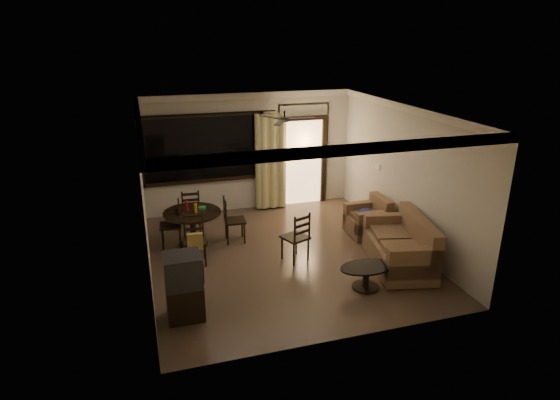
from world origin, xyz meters
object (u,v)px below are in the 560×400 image
object	(u,v)px
dining_chair_south	(195,249)
side_chair	(296,246)
tv_cabinet	(184,286)
armchair	(369,220)
coffee_table	(366,273)
dining_table	(192,219)
dining_chair_north	(192,218)
dining_chair_west	(172,233)
sofa	(403,248)
dining_chair_east	(234,228)

from	to	relation	value
dining_chair_south	side_chair	xyz separation A→B (m)	(1.83, -0.39, -0.01)
tv_cabinet	armchair	distance (m)	4.56
armchair	coffee_table	bearing A→B (deg)	-117.25
dining_table	side_chair	xyz separation A→B (m)	(1.76, -1.25, -0.27)
dining_chair_south	dining_chair_north	world-z (taller)	same
dining_chair_west	dining_chair_south	size ratio (longest dim) A/B	1.00
sofa	side_chair	xyz separation A→B (m)	(-1.80, 0.80, -0.08)
dining_chair_west	dining_chair_south	bearing A→B (deg)	25.60
coffee_table	side_chair	size ratio (longest dim) A/B	0.94
coffee_table	dining_chair_east	bearing A→B (deg)	124.72
armchair	dining_chair_west	bearing A→B (deg)	172.53
dining_table	dining_chair_west	size ratio (longest dim) A/B	1.21
sofa	tv_cabinet	bearing A→B (deg)	-160.34
dining_chair_west	armchair	xyz separation A→B (m)	(4.08, -0.61, 0.05)
dining_chair_north	coffee_table	distance (m)	4.19
sofa	side_chair	bearing A→B (deg)	168.47
tv_cabinet	dining_chair_south	bearing A→B (deg)	77.46
dining_chair_east	dining_chair_south	distance (m)	1.20
dining_chair_north	armchair	bearing A→B (deg)	163.99
dining_table	armchair	size ratio (longest dim) A/B	1.42
armchair	dining_table	bearing A→B (deg)	172.50
dining_chair_north	side_chair	size ratio (longest dim) A/B	0.97
coffee_table	side_chair	xyz separation A→B (m)	(-0.81, 1.32, 0.02)
dining_chair_north	armchair	world-z (taller)	dining_chair_north
dining_chair_west	dining_chair_east	distance (m)	1.26
armchair	side_chair	world-z (taller)	side_chair
dining_chair_east	coffee_table	bearing A→B (deg)	-140.95
sofa	coffee_table	size ratio (longest dim) A/B	2.05
sofa	side_chair	size ratio (longest dim) A/B	1.93
sofa	armchair	xyz separation A→B (m)	(0.10, 1.50, -0.04)
dining_chair_west	tv_cabinet	distance (m)	2.63
dining_chair_east	side_chair	bearing A→B (deg)	-137.53
dining_table	sofa	size ratio (longest dim) A/B	0.60
dining_chair_west	armchair	distance (m)	4.13
dining_chair_east	armchair	distance (m)	2.87
dining_chair_west	dining_table	bearing A→B (deg)	86.00
tv_cabinet	side_chair	bearing A→B (deg)	30.43
side_chair	dining_chair_south	bearing A→B (deg)	-33.39
dining_table	dining_chair_west	xyz separation A→B (m)	(-0.42, 0.06, -0.28)
dining_table	dining_chair_north	world-z (taller)	dining_chair_north
tv_cabinet	armchair	world-z (taller)	tv_cabinet
dining_chair_north	coffee_table	bearing A→B (deg)	131.16
dining_chair_west	tv_cabinet	bearing A→B (deg)	4.10
dining_chair_north	side_chair	world-z (taller)	side_chair
dining_table	dining_chair_south	world-z (taller)	dining_chair_south
dining_chair_south	armchair	world-z (taller)	dining_chair_south
dining_chair_north	sofa	size ratio (longest dim) A/B	0.50
armchair	coffee_table	size ratio (longest dim) A/B	0.87
dining_chair_south	armchair	xyz separation A→B (m)	(3.73, 0.30, 0.02)
dining_chair_east	sofa	distance (m)	3.38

